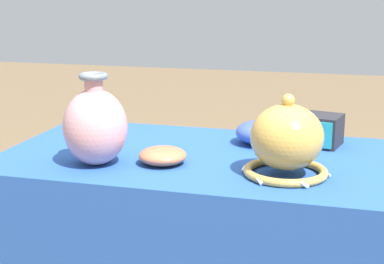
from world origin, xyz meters
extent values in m
cylinder|color=#38383D|center=(-0.58, 0.27, 0.35)|extent=(0.04, 0.04, 0.69)
cube|color=#38383D|center=(0.00, 0.00, 0.71)|extent=(1.27, 0.64, 0.03)
cube|color=#234C9E|center=(0.00, 0.00, 0.73)|extent=(1.29, 0.66, 0.01)
cube|color=#234C9E|center=(0.00, -0.33, 0.57)|extent=(1.29, 0.01, 0.32)
ellipsoid|color=#D19399|center=(-0.32, -0.17, 0.83)|extent=(0.18, 0.18, 0.21)
cylinder|color=#D19399|center=(-0.32, -0.17, 0.95)|extent=(0.05, 0.05, 0.04)
torus|color=slate|center=(-0.32, -0.17, 0.97)|extent=(0.08, 0.08, 0.02)
torus|color=gold|center=(0.20, -0.13, 0.74)|extent=(0.22, 0.22, 0.02)
ellipsoid|color=gold|center=(0.20, -0.13, 0.83)|extent=(0.19, 0.19, 0.17)
sphere|color=gold|center=(0.20, -0.13, 0.93)|extent=(0.03, 0.03, 0.03)
cone|color=white|center=(0.31, -0.13, 0.74)|extent=(0.01, 0.03, 0.02)
cone|color=white|center=(0.26, -0.04, 0.74)|extent=(0.03, 0.02, 0.02)
cone|color=white|center=(0.15, -0.04, 0.74)|extent=(0.03, 0.02, 0.02)
cone|color=white|center=(0.09, -0.13, 0.74)|extent=(0.01, 0.03, 0.02)
cone|color=white|center=(0.15, -0.23, 0.74)|extent=(0.03, 0.02, 0.02)
cone|color=white|center=(0.26, -0.23, 0.74)|extent=(0.03, 0.02, 0.02)
cube|color=#232328|center=(0.26, 0.20, 0.78)|extent=(0.16, 0.14, 0.10)
cube|color=teal|center=(0.25, 0.14, 0.78)|extent=(0.12, 0.03, 0.08)
ellipsoid|color=#3851A8|center=(0.09, 0.17, 0.77)|extent=(0.17, 0.17, 0.07)
ellipsoid|color=#BC6642|center=(-0.14, -0.12, 0.75)|extent=(0.13, 0.13, 0.05)
camera|label=1|loc=(0.35, -1.61, 1.20)|focal=55.00mm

